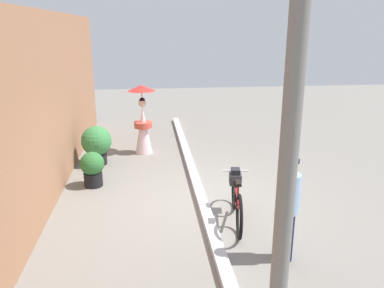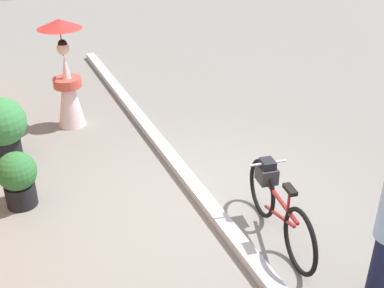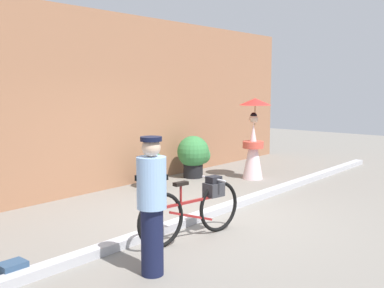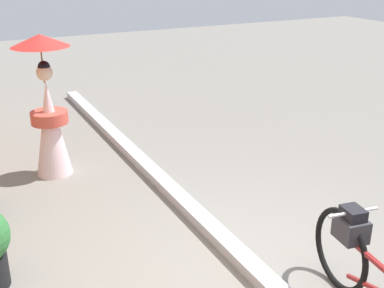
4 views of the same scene
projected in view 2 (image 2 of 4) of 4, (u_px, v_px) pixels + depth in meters
ground_plane at (207, 207)px, 6.52m from camera, size 30.00×30.00×0.00m
sidewalk_curb at (208, 204)px, 6.50m from camera, size 14.00×0.20×0.12m
bicycle_near_officer at (277, 204)px, 5.81m from camera, size 1.85×0.48×0.86m
person_with_parasol at (66, 76)px, 8.36m from camera, size 0.75×0.75×1.90m
potted_plant_by_door at (18, 177)px, 6.40m from camera, size 0.54×0.53×0.79m
potted_plant_small at (3, 125)px, 7.49m from camera, size 0.78×0.76×1.00m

